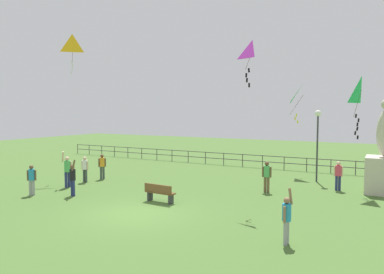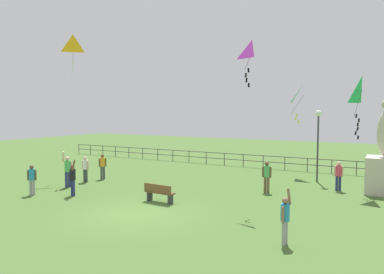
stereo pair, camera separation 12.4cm
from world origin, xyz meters
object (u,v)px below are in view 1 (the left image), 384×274
Objects in this scene: person_1 at (267,175)px; person_2 at (85,168)px; person_7 at (102,165)px; person_3 at (338,174)px; lamppost at (318,130)px; person_6 at (67,169)px; person_0 at (73,178)px; kite_1 at (252,53)px; kite_3 at (303,96)px; park_bench at (159,192)px; kite_0 at (72,45)px; kite_2 at (361,92)px; person_4 at (287,217)px; person_5 at (32,178)px.

person_1 is 1.06× the size of person_2.
person_3 is at bearing 14.91° from person_7.
person_6 is at bearing -144.95° from lamppost.
person_0 is at bearing -136.07° from lamppost.
person_0 is 0.87× the size of kite_1.
person_3 is 14.55m from person_6.
lamppost is 1.67× the size of kite_3.
person_1 is at bearing 88.40° from kite_1.
lamppost is 2.34× the size of person_0.
person_3 is at bearing 43.61° from park_bench.
kite_1 is at bearing -5.81° from kite_0.
lamppost is 2.65× the size of person_1.
kite_2 is at bearing 18.26° from person_2.
person_1 is 10.47m from person_2.
person_3 is at bearing 25.37° from person_6.
person_0 is 1.19× the size of person_2.
lamppost is 10.48m from park_bench.
person_3 is 0.49× the size of kite_2.
person_3 reaches higher than person_2.
person_1 is at bearing 14.00° from person_2.
person_3 is (6.88, 6.55, 0.43)m from park_bench.
person_7 is (-11.72, -5.49, -2.21)m from lamppost.
park_bench is 0.86× the size of person_4.
lamppost is 5.04m from person_1.
person_6 is at bearing -134.86° from kite_3.
park_bench is 4.58m from person_0.
person_0 is 1.13× the size of person_1.
person_1 is 0.77× the size of kite_1.
park_bench is 6.98m from person_7.
person_4 is 0.88× the size of person_6.
person_2 is 14.51m from kite_3.
park_bench is at bearing -140.20° from kite_2.
lamppost reaches higher than person_5.
person_1 reaches higher than person_5.
kite_1 is (9.99, 3.93, 5.91)m from person_5.
person_6 reaches higher than person_2.
kite_2 is at bearing 23.78° from person_6.
person_1 is 1.03× the size of person_3.
kite_2 is at bearing 31.51° from person_0.
person_1 is (3.70, 4.36, 0.46)m from park_bench.
person_1 is 10.05m from person_7.
kite_0 is (-14.32, -5.22, 5.31)m from lamppost.
kite_1 is at bearing 121.46° from person_4.
kite_0 reaches higher than person_0.
kite_0 is at bearing 174.19° from kite_1.
person_5 reaches higher than park_bench.
lamppost is at bearing 35.05° from person_6.
kite_1 reaches higher than person_2.
kite_0 is at bearing -169.13° from kite_2.
kite_1 reaches higher than person_0.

